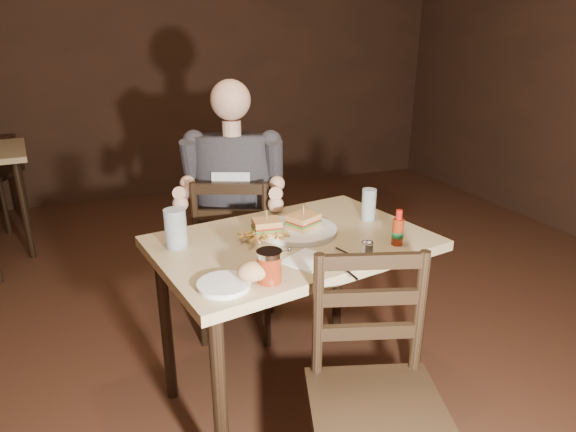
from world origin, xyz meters
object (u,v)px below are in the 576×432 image
object	(u,v)px
dinner_plate	(298,231)
syrup_dispenser	(269,266)
side_plate	(224,286)
chair_far	(237,254)
glass_left	(176,229)
chair_near	(378,412)
hot_sauce	(398,227)
diner	(232,173)
glass_right	(369,205)
main_table	(292,260)

from	to	relation	value
dinner_plate	syrup_dispenser	xyz separation A→B (m)	(-0.25, -0.36, 0.05)
dinner_plate	side_plate	xyz separation A→B (m)	(-0.40, -0.35, -0.00)
chair_far	glass_left	bearing A→B (deg)	77.33
chair_near	dinner_plate	xyz separation A→B (m)	(0.02, 0.70, 0.33)
chair_near	hot_sauce	size ratio (longest dim) A/B	6.30
glass_left	syrup_dispenser	world-z (taller)	glass_left
hot_sauce	diner	bearing A→B (deg)	120.13
glass_right	hot_sauce	world-z (taller)	same
chair_far	glass_left	size ratio (longest dim) A/B	5.87
glass_right	glass_left	bearing A→B (deg)	-179.67
glass_right	hot_sauce	xyz separation A→B (m)	(-0.03, -0.28, 0.00)
glass_left	glass_right	distance (m)	0.83
chair_near	syrup_dispenser	bearing A→B (deg)	141.07
syrup_dispenser	side_plate	world-z (taller)	syrup_dispenser
dinner_plate	glass_right	xyz separation A→B (m)	(0.35, 0.03, 0.06)
glass_right	chair_near	bearing A→B (deg)	-116.19
main_table	dinner_plate	distance (m)	0.12
chair_far	dinner_plate	distance (m)	0.67
diner	syrup_dispenser	xyz separation A→B (m)	(-0.11, -0.89, -0.08)
hot_sauce	side_plate	distance (m)	0.72
chair_near	diner	xyz separation A→B (m)	(-0.12, 1.23, 0.46)
chair_far	main_table	bearing A→B (deg)	118.49
diner	side_plate	bearing A→B (deg)	-84.92
side_plate	syrup_dispenser	bearing A→B (deg)	-4.71
chair_far	dinner_plate	world-z (taller)	chair_far
chair_far	dinner_plate	xyz separation A→B (m)	(0.12, -0.57, 0.33)
glass_left	chair_near	bearing A→B (deg)	-57.19
chair_near	diner	distance (m)	1.32
hot_sauce	syrup_dispenser	bearing A→B (deg)	-168.42
main_table	chair_far	distance (m)	0.66
main_table	syrup_dispenser	distance (m)	0.40
main_table	hot_sauce	world-z (taller)	hot_sauce
main_table	dinner_plate	size ratio (longest dim) A/B	3.83
syrup_dispenser	side_plate	size ratio (longest dim) A/B	0.65
glass_right	syrup_dispenser	size ratio (longest dim) A/B	1.29
main_table	dinner_plate	bearing A→B (deg)	47.58
dinner_plate	hot_sauce	distance (m)	0.40
chair_far	hot_sauce	world-z (taller)	hot_sauce
syrup_dispenser	glass_left	bearing A→B (deg)	110.95
chair_far	hot_sauce	size ratio (longest dim) A/B	6.31
chair_far	glass_left	distance (m)	0.77
side_plate	glass_right	bearing A→B (deg)	27.31
hot_sauce	side_plate	size ratio (longest dim) A/B	0.84
hot_sauce	main_table	bearing A→B (deg)	151.15
glass_left	side_plate	size ratio (longest dim) A/B	0.91
main_table	syrup_dispenser	size ratio (longest dim) A/B	10.75
side_plate	chair_near	bearing A→B (deg)	-42.88
diner	glass_left	bearing A→B (deg)	-103.61
chair_near	dinner_plate	size ratio (longest dim) A/B	2.92
hot_sauce	dinner_plate	bearing A→B (deg)	141.62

